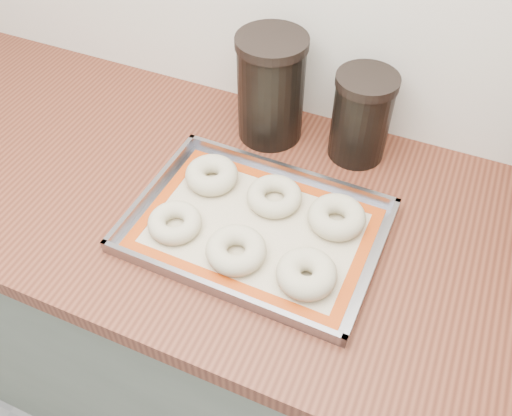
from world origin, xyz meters
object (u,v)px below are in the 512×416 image
at_px(bagel_front_left, 175,223).
at_px(bagel_back_mid, 274,196).
at_px(bagel_back_left, 212,175).
at_px(canister_mid, 361,117).
at_px(bagel_front_mid, 236,250).
at_px(bagel_front_right, 307,274).
at_px(bagel_back_right, 337,217).
at_px(baking_tray, 256,227).
at_px(canister_left, 271,88).

xyz_separation_m(bagel_front_left, bagel_back_mid, (0.14, 0.14, 0.00)).
height_order(bagel_back_left, canister_mid, canister_mid).
height_order(bagel_front_mid, bagel_front_right, bagel_front_right).
xyz_separation_m(bagel_front_mid, bagel_back_right, (0.14, 0.14, 0.00)).
height_order(baking_tray, bagel_back_mid, bagel_back_mid).
relative_size(bagel_front_left, bagel_front_right, 0.96).
relative_size(bagel_front_left, canister_left, 0.43).
relative_size(baking_tray, bagel_front_right, 4.46).
bearing_deg(bagel_back_left, baking_tray, -30.70).
height_order(baking_tray, bagel_front_left, bagel_front_left).
distance_m(baking_tray, bagel_back_right, 0.15).
bearing_deg(canister_left, bagel_back_mid, -65.31).
xyz_separation_m(bagel_back_left, canister_left, (0.05, 0.20, 0.09)).
bearing_deg(bagel_front_left, baking_tray, 23.90).
bearing_deg(bagel_front_mid, baking_tray, 85.80).
bearing_deg(bagel_front_mid, bagel_back_right, 46.20).
height_order(bagel_front_right, canister_left, canister_left).
distance_m(bagel_front_mid, canister_mid, 0.38).
bearing_deg(bagel_front_mid, bagel_back_left, 129.21).
xyz_separation_m(bagel_back_left, bagel_back_mid, (0.14, -0.00, -0.00)).
relative_size(bagel_back_right, canister_left, 0.46).
relative_size(bagel_front_mid, canister_left, 0.46).
xyz_separation_m(bagel_front_right, canister_left, (-0.21, 0.35, 0.09)).
xyz_separation_m(bagel_front_left, bagel_back_right, (0.27, 0.13, 0.00)).
bearing_deg(canister_left, bagel_back_left, -103.04).
distance_m(bagel_front_mid, bagel_back_mid, 0.15).
distance_m(bagel_front_mid, bagel_front_right, 0.13).
distance_m(bagel_back_left, bagel_back_right, 0.26).
bearing_deg(bagel_back_right, bagel_back_left, 178.28).
bearing_deg(canister_mid, bagel_back_mid, -116.04).
bearing_deg(bagel_front_left, bagel_front_mid, -6.34).
distance_m(baking_tray, bagel_front_right, 0.15).
bearing_deg(bagel_back_right, canister_mid, 96.58).
height_order(baking_tray, canister_mid, canister_mid).
bearing_deg(bagel_front_mid, bagel_back_mid, 85.52).
distance_m(bagel_front_left, bagel_back_left, 0.14).
bearing_deg(canister_mid, bagel_front_right, -87.19).
relative_size(bagel_back_mid, canister_left, 0.46).
bearing_deg(bagel_back_mid, canister_left, 114.69).
bearing_deg(bagel_front_left, bagel_back_mid, 43.35).
bearing_deg(canister_left, bagel_front_mid, -77.17).
relative_size(bagel_front_right, canister_left, 0.45).
bearing_deg(bagel_back_left, bagel_front_right, -30.83).
bearing_deg(bagel_front_mid, bagel_front_right, -0.12).
bearing_deg(canister_left, bagel_front_right, -58.80).
height_order(baking_tray, bagel_front_mid, bagel_front_mid).
bearing_deg(baking_tray, bagel_front_right, -30.97).
distance_m(bagel_back_left, canister_mid, 0.32).
height_order(bagel_front_left, canister_mid, canister_mid).
bearing_deg(bagel_back_mid, baking_tray, -94.78).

